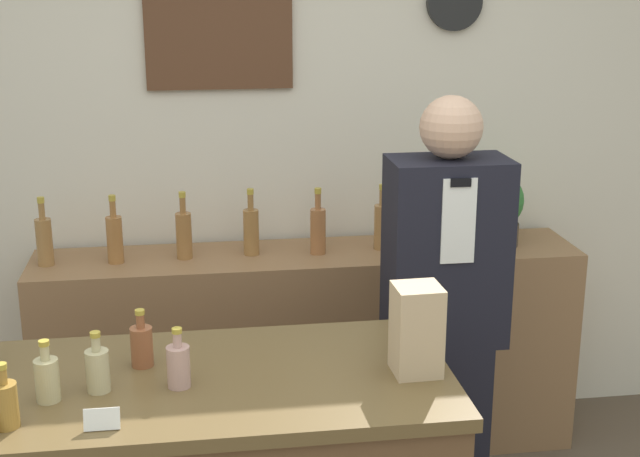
{
  "coord_description": "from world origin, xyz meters",
  "views": [
    {
      "loc": [
        -0.31,
        -1.81,
        2.05
      ],
      "look_at": [
        0.12,
        1.13,
        1.19
      ],
      "focal_mm": 50.0,
      "sensor_mm": 36.0,
      "label": 1
    }
  ],
  "objects": [
    {
      "name": "shopkeeper",
      "position": [
        0.56,
        1.07,
        0.82
      ],
      "size": [
        0.42,
        0.26,
        1.65
      ],
      "color": "black",
      "rests_on": "ground_plane"
    },
    {
      "name": "paper_bag",
      "position": [
        0.31,
        0.47,
        1.07
      ],
      "size": [
        0.14,
        0.13,
        0.26
      ],
      "color": "tan",
      "rests_on": "display_counter"
    },
    {
      "name": "shelf_bottle_1",
      "position": [
        -0.63,
        1.71,
        1.01
      ],
      "size": [
        0.07,
        0.07,
        0.28
      ],
      "color": "#9D6635",
      "rests_on": "back_shelf"
    },
    {
      "name": "shelf_bottle_6",
      "position": [
        0.75,
        1.75,
        1.01
      ],
      "size": [
        0.07,
        0.07,
        0.28
      ],
      "color": "#A46E3B",
      "rests_on": "back_shelf"
    },
    {
      "name": "back_shelf",
      "position": [
        0.16,
        1.73,
        0.45
      ],
      "size": [
        2.3,
        0.42,
        0.9
      ],
      "color": "#8E6642",
      "rests_on": "ground_plane"
    },
    {
      "name": "price_card_right",
      "position": [
        -0.56,
        0.26,
        0.96
      ],
      "size": [
        0.09,
        0.02,
        0.06
      ],
      "color": "white",
      "rests_on": "display_counter"
    },
    {
      "name": "shelf_bottle_5",
      "position": [
        0.48,
        1.74,
        1.01
      ],
      "size": [
        0.07,
        0.07,
        0.28
      ],
      "color": "#9E6F3E",
      "rests_on": "back_shelf"
    },
    {
      "name": "shelf_bottle_4",
      "position": [
        0.2,
        1.71,
        1.01
      ],
      "size": [
        0.07,
        0.07,
        0.28
      ],
      "color": "#A06339",
      "rests_on": "back_shelf"
    },
    {
      "name": "shelf_bottle_3",
      "position": [
        -0.08,
        1.74,
        1.01
      ],
      "size": [
        0.07,
        0.07,
        0.28
      ],
      "color": "olive",
      "rests_on": "back_shelf"
    },
    {
      "name": "shelf_bottle_2",
      "position": [
        -0.35,
        1.73,
        1.01
      ],
      "size": [
        0.07,
        0.07,
        0.28
      ],
      "color": "#976536",
      "rests_on": "back_shelf"
    },
    {
      "name": "counter_bottle_1",
      "position": [
        -0.8,
        0.31,
        1.0
      ],
      "size": [
        0.07,
        0.07,
        0.17
      ],
      "color": "olive",
      "rests_on": "display_counter"
    },
    {
      "name": "counter_bottle_5",
      "position": [
        -0.37,
        0.48,
        1.0
      ],
      "size": [
        0.07,
        0.07,
        0.17
      ],
      "color": "tan",
      "rests_on": "display_counter"
    },
    {
      "name": "potted_plant",
      "position": [
        0.97,
        1.73,
        1.07
      ],
      "size": [
        0.24,
        0.24,
        0.32
      ],
      "color": "#4C3D2D",
      "rests_on": "back_shelf"
    },
    {
      "name": "counter_bottle_2",
      "position": [
        -0.71,
        0.45,
        1.0
      ],
      "size": [
        0.07,
        0.07,
        0.17
      ],
      "color": "tan",
      "rests_on": "display_counter"
    },
    {
      "name": "counter_bottle_4",
      "position": [
        -0.47,
        0.63,
        1.0
      ],
      "size": [
        0.07,
        0.07,
        0.17
      ],
      "color": "brown",
      "rests_on": "display_counter"
    },
    {
      "name": "shelf_bottle_0",
      "position": [
        -0.91,
        1.72,
        1.01
      ],
      "size": [
        0.07,
        0.07,
        0.28
      ],
      "color": "olive",
      "rests_on": "back_shelf"
    },
    {
      "name": "back_wall",
      "position": [
        0.0,
        2.0,
        1.36
      ],
      "size": [
        5.2,
        0.09,
        2.7
      ],
      "color": "beige",
      "rests_on": "ground_plane"
    },
    {
      "name": "counter_bottle_3",
      "position": [
        -0.59,
        0.49,
        1.0
      ],
      "size": [
        0.07,
        0.07,
        0.17
      ],
      "color": "tan",
      "rests_on": "display_counter"
    }
  ]
}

